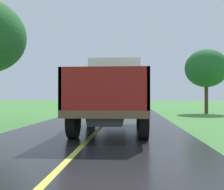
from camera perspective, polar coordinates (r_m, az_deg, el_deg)
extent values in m
cube|color=#2D2D30|center=(9.40, 0.03, -4.31)|extent=(0.90, 5.51, 0.24)
cube|color=brown|center=(9.38, 0.03, -3.09)|extent=(2.30, 5.80, 0.20)
cube|color=silver|center=(11.33, 0.75, 2.69)|extent=(2.10, 1.90, 1.90)
cube|color=black|center=(12.31, 1.02, 4.00)|extent=(1.78, 0.02, 0.76)
cube|color=maroon|center=(8.57, -7.88, 1.00)|extent=(0.08, 3.85, 1.10)
cube|color=maroon|center=(8.39, 7.12, 1.03)|extent=(0.08, 3.85, 1.10)
cube|color=maroon|center=(6.53, -1.82, 1.42)|extent=(2.30, 0.08, 1.10)
cube|color=maroon|center=(10.28, 0.40, 0.77)|extent=(2.30, 0.08, 1.10)
cylinder|color=black|center=(11.30, -4.63, -4.15)|extent=(0.28, 1.00, 1.00)
cylinder|color=black|center=(11.18, 6.10, -4.19)|extent=(0.28, 1.00, 1.00)
cylinder|color=black|center=(7.98, -8.40, -5.73)|extent=(0.28, 1.00, 1.00)
cylinder|color=black|center=(7.80, 6.92, -5.86)|extent=(0.28, 1.00, 1.00)
ellipsoid|color=#A9C91F|center=(8.48, 4.68, -1.30)|extent=(0.42, 0.44, 0.46)
ellipsoid|color=#A7B833|center=(8.73, -2.14, 2.72)|extent=(0.50, 0.57, 0.44)
ellipsoid|color=#AFBC2D|center=(7.15, -5.41, -1.44)|extent=(0.49, 0.53, 0.37)
ellipsoid|color=#A7C126|center=(7.83, 2.35, -1.78)|extent=(0.49, 0.64, 0.37)
ellipsoid|color=#9FCD27|center=(6.98, -1.19, -1.91)|extent=(0.52, 0.66, 0.43)
ellipsoid|color=#AACE27|center=(8.97, 0.12, -1.38)|extent=(0.53, 0.49, 0.47)
cylinder|color=#4C3823|center=(21.74, 19.86, -0.89)|extent=(0.28, 0.28, 2.24)
ellipsoid|color=#236028|center=(21.86, 19.84, 5.51)|extent=(3.29, 3.29, 2.96)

